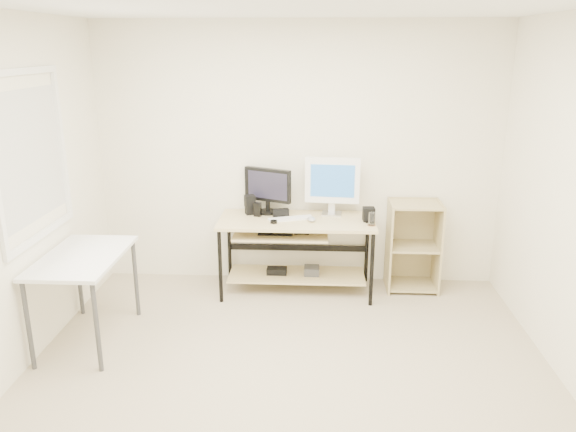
{
  "coord_description": "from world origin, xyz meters",
  "views": [
    {
      "loc": [
        0.18,
        -3.5,
        2.36
      ],
      "look_at": [
        -0.07,
        1.3,
        0.89
      ],
      "focal_mm": 35.0,
      "sensor_mm": 36.0,
      "label": 1
    }
  ],
  "objects_px": {
    "desk": "(294,240)",
    "audio_controller": "(258,210)",
    "white_imac": "(332,182)",
    "side_table": "(83,265)",
    "shelf_unit": "(412,245)",
    "black_monitor": "(268,188)"
  },
  "relations": [
    {
      "from": "side_table",
      "to": "shelf_unit",
      "type": "distance_m",
      "value": 3.09
    },
    {
      "from": "desk",
      "to": "audio_controller",
      "type": "xyz_separation_m",
      "value": [
        -0.36,
        0.07,
        0.28
      ]
    },
    {
      "from": "side_table",
      "to": "shelf_unit",
      "type": "bearing_deg",
      "value": 23.33
    },
    {
      "from": "desk",
      "to": "audio_controller",
      "type": "distance_m",
      "value": 0.46
    },
    {
      "from": "side_table",
      "to": "audio_controller",
      "type": "xyz_separation_m",
      "value": [
        1.29,
        1.13,
        0.15
      ]
    },
    {
      "from": "white_imac",
      "to": "shelf_unit",
      "type": "bearing_deg",
      "value": 3.67
    },
    {
      "from": "audio_controller",
      "to": "white_imac",
      "type": "bearing_deg",
      "value": 22.05
    },
    {
      "from": "desk",
      "to": "audio_controller",
      "type": "relative_size",
      "value": 10.82
    },
    {
      "from": "white_imac",
      "to": "side_table",
      "type": "bearing_deg",
      "value": -143.79
    },
    {
      "from": "desk",
      "to": "shelf_unit",
      "type": "distance_m",
      "value": 1.19
    },
    {
      "from": "side_table",
      "to": "audio_controller",
      "type": "distance_m",
      "value": 1.73
    },
    {
      "from": "black_monitor",
      "to": "audio_controller",
      "type": "distance_m",
      "value": 0.24
    },
    {
      "from": "shelf_unit",
      "to": "audio_controller",
      "type": "height_order",
      "value": "shelf_unit"
    },
    {
      "from": "black_monitor",
      "to": "white_imac",
      "type": "relative_size",
      "value": 0.83
    },
    {
      "from": "side_table",
      "to": "white_imac",
      "type": "height_order",
      "value": "white_imac"
    },
    {
      "from": "desk",
      "to": "black_monitor",
      "type": "xyz_separation_m",
      "value": [
        -0.27,
        0.2,
        0.47
      ]
    },
    {
      "from": "white_imac",
      "to": "audio_controller",
      "type": "xyz_separation_m",
      "value": [
        -0.73,
        -0.1,
        -0.26
      ]
    },
    {
      "from": "side_table",
      "to": "white_imac",
      "type": "xyz_separation_m",
      "value": [
        2.02,
        1.24,
        0.41
      ]
    },
    {
      "from": "desk",
      "to": "black_monitor",
      "type": "distance_m",
      "value": 0.58
    },
    {
      "from": "desk",
      "to": "black_monitor",
      "type": "relative_size",
      "value": 3.17
    },
    {
      "from": "side_table",
      "to": "black_monitor",
      "type": "bearing_deg",
      "value": 42.27
    },
    {
      "from": "side_table",
      "to": "desk",
      "type": "bearing_deg",
      "value": 32.65
    }
  ]
}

